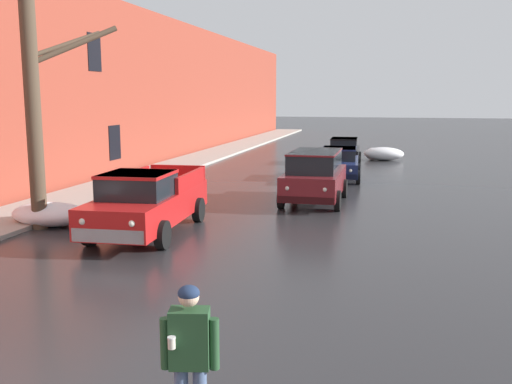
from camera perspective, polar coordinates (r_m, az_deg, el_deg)
The scene contains 10 objects.
left_sidewalk_slab at distance 25.33m, azimuth -12.84°, elevation 0.94°, with size 2.67×80.00×0.12m, color #A8A399.
brick_townhouse_facade at distance 25.93m, azimuth -16.87°, elevation 9.86°, with size 0.63×80.00×8.14m.
snow_bank_near_corner_left at distance 17.69m, azimuth -19.73°, elevation -2.08°, with size 2.30×1.44×0.71m.
snow_bank_along_left_kerb at distance 34.57m, azimuth 12.36°, elevation 3.70°, with size 2.30×1.46×0.76m.
bare_tree_second_along_sidewalk at distance 17.17m, azimuth -20.88°, elevation 8.01°, with size 3.02×2.09×6.70m.
pickup_truck_red_approaching_near_lane at distance 15.88m, azimuth -10.72°, elevation -0.96°, with size 2.34×5.47×1.76m.
suv_maroon_parked_kerbside_close at distance 20.26m, azimuth 5.82°, elevation 1.69°, with size 2.06×4.27×1.82m.
sedan_darkblue_parked_kerbside_mid at distance 26.16m, azimuth 8.20°, elevation 2.87°, with size 2.09×4.32×1.42m.
sedan_black_parked_far_down_block at distance 32.18m, azimuth 8.67°, elevation 4.08°, with size 1.97×4.13×1.42m.
pedestrian_with_coffee at distance 6.38m, azimuth -6.56°, elevation -15.34°, with size 0.64×0.43×1.76m.
Camera 1 is at (4.85, -4.45, 3.71)m, focal length 40.52 mm.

